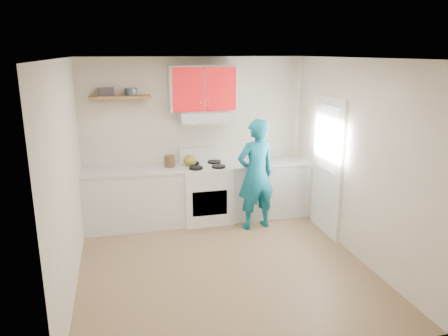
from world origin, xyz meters
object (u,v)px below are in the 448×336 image
object	(u,v)px
stove	(206,193)
person	(256,175)
tin	(131,92)
crock	(170,162)
kettle	(190,161)

from	to	relation	value
stove	person	distance (m)	0.93
tin	crock	size ratio (longest dim) A/B	0.91
tin	kettle	bearing A→B (deg)	-9.71
stove	tin	size ratio (longest dim) A/B	5.09
crock	person	xyz separation A→B (m)	(1.25, -0.55, -0.14)
tin	person	world-z (taller)	tin
person	kettle	bearing A→B (deg)	-40.24
kettle	crock	distance (m)	0.32
tin	stove	bearing A→B (deg)	-9.68
stove	kettle	xyz separation A→B (m)	(-0.24, 0.04, 0.55)
tin	person	distance (m)	2.26
tin	person	xyz separation A→B (m)	(1.78, -0.66, -1.23)
kettle	person	size ratio (longest dim) A/B	0.12
tin	crock	world-z (taller)	tin
kettle	person	world-z (taller)	person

